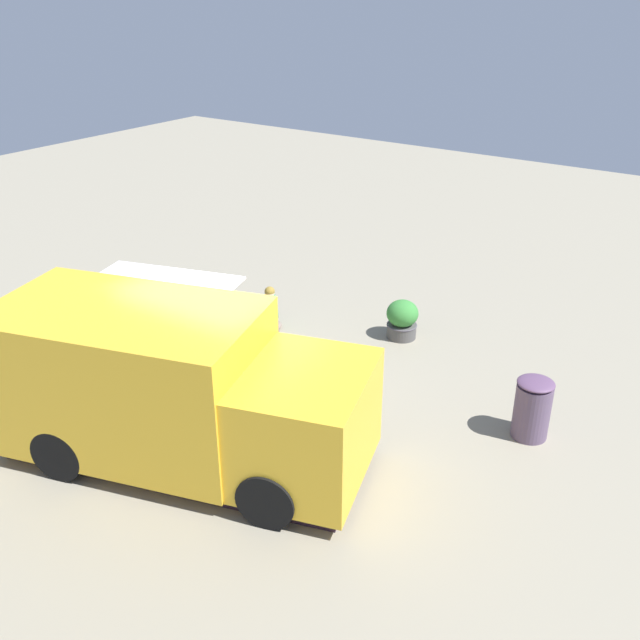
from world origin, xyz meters
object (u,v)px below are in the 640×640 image
object	(u,v)px
person_customer	(270,313)
planter_flowering_near	(156,313)
planter_flowering_far	(402,319)
trash_bin	(532,408)
food_truck	(172,392)

from	to	relation	value
person_customer	planter_flowering_near	size ratio (longest dim) A/B	1.03
person_customer	planter_flowering_near	distance (m)	2.26
person_customer	planter_flowering_far	bearing A→B (deg)	-153.52
planter_flowering_far	trash_bin	distance (m)	3.72
person_customer	trash_bin	bearing A→B (deg)	173.29
person_customer	planter_flowering_near	world-z (taller)	person_customer
planter_flowering_near	food_truck	bearing A→B (deg)	140.56
planter_flowering_near	trash_bin	bearing A→B (deg)	-173.79
planter_flowering_near	planter_flowering_far	xyz separation A→B (m)	(-4.08, -2.63, -0.05)
food_truck	planter_flowering_near	size ratio (longest dim) A/B	6.51
planter_flowering_far	trash_bin	xyz separation A→B (m)	(-3.24, 1.83, 0.11)
person_customer	planter_flowering_near	xyz separation A→B (m)	(1.73, 1.45, 0.10)
planter_flowering_near	planter_flowering_far	size ratio (longest dim) A/B	1.12
planter_flowering_near	trash_bin	world-z (taller)	trash_bin
food_truck	trash_bin	xyz separation A→B (m)	(-4.11, -3.44, -0.59)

